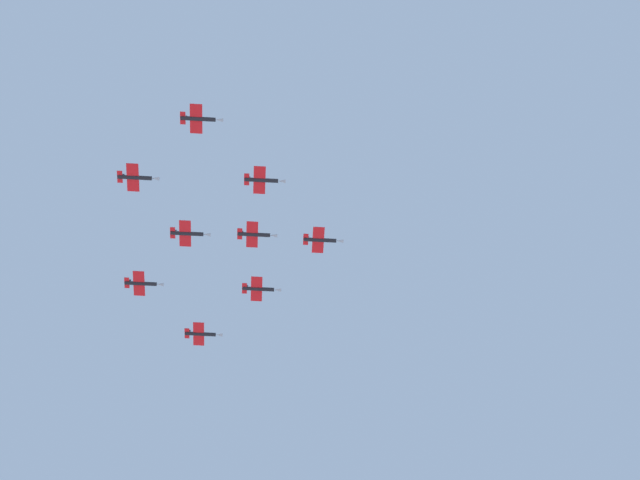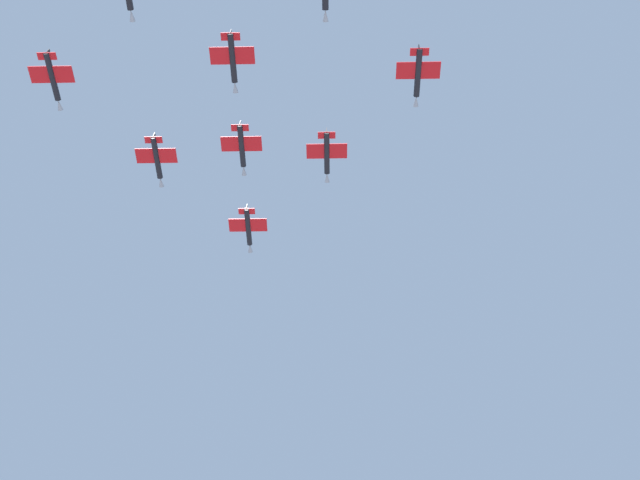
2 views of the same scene
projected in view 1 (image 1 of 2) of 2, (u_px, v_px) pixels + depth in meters
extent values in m
cylinder|color=black|center=(320.00, 240.00, 234.81)|extent=(8.47, 4.52, 1.07)
cone|color=#9EA3AD|center=(340.00, 241.00, 234.94)|extent=(2.20, 1.72, 1.02)
cube|color=red|center=(318.00, 240.00, 234.75)|extent=(6.01, 8.41, 0.18)
cube|color=red|center=(306.00, 239.00, 234.71)|extent=(2.59, 3.59, 0.18)
cube|color=black|center=(306.00, 238.00, 235.49)|extent=(1.49, 0.77, 1.76)
cylinder|color=black|center=(258.00, 289.00, 241.93)|extent=(8.47, 4.52, 1.07)
cone|color=#9EA3AD|center=(278.00, 290.00, 242.07)|extent=(2.20, 1.72, 1.02)
cube|color=red|center=(257.00, 289.00, 241.87)|extent=(6.01, 8.41, 0.18)
cube|color=red|center=(244.00, 288.00, 241.83)|extent=(2.59, 3.59, 0.18)
cube|color=black|center=(245.00, 287.00, 242.61)|extent=(1.49, 0.77, 1.76)
cylinder|color=black|center=(261.00, 180.00, 227.78)|extent=(8.47, 4.52, 1.07)
cone|color=#9EA3AD|center=(282.00, 181.00, 227.92)|extent=(2.20, 1.72, 1.02)
cube|color=red|center=(259.00, 180.00, 227.73)|extent=(6.01, 8.41, 0.18)
cube|color=red|center=(247.00, 179.00, 227.68)|extent=(2.59, 3.59, 0.18)
cube|color=black|center=(247.00, 178.00, 228.47)|extent=(1.49, 0.77, 1.76)
cylinder|color=black|center=(254.00, 235.00, 235.53)|extent=(8.47, 4.52, 1.07)
cone|color=#9EA3AD|center=(274.00, 235.00, 235.67)|extent=(2.20, 1.72, 1.02)
cube|color=red|center=(252.00, 234.00, 235.48)|extent=(6.01, 8.41, 0.18)
cube|color=red|center=(240.00, 234.00, 235.43)|extent=(2.59, 3.59, 0.18)
cube|color=black|center=(240.00, 232.00, 236.22)|extent=(1.49, 0.77, 1.76)
cylinder|color=black|center=(200.00, 334.00, 249.56)|extent=(8.47, 4.52, 1.07)
cone|color=#9EA3AD|center=(219.00, 335.00, 249.69)|extent=(2.20, 1.72, 1.02)
cube|color=red|center=(199.00, 334.00, 249.50)|extent=(6.01, 8.41, 0.18)
cube|color=red|center=(187.00, 333.00, 249.46)|extent=(2.59, 3.59, 0.18)
cube|color=black|center=(188.00, 332.00, 250.24)|extent=(1.49, 0.77, 1.76)
cylinder|color=black|center=(198.00, 119.00, 219.14)|extent=(8.47, 4.52, 1.07)
cone|color=#9EA3AD|center=(219.00, 120.00, 219.28)|extent=(2.20, 1.72, 1.02)
cube|color=red|center=(196.00, 119.00, 219.08)|extent=(6.01, 8.41, 0.18)
cube|color=red|center=(183.00, 118.00, 219.04)|extent=(2.59, 3.59, 0.18)
cube|color=black|center=(184.00, 117.00, 219.82)|extent=(1.49, 0.77, 1.76)
cylinder|color=black|center=(187.00, 234.00, 233.87)|extent=(8.47, 4.52, 1.07)
cone|color=#9EA3AD|center=(207.00, 235.00, 234.01)|extent=(2.20, 1.72, 1.02)
cube|color=red|center=(185.00, 234.00, 233.81)|extent=(6.01, 8.41, 0.18)
cube|color=red|center=(173.00, 233.00, 233.77)|extent=(2.59, 3.59, 0.18)
cube|color=black|center=(173.00, 231.00, 234.55)|extent=(1.49, 0.77, 1.76)
cylinder|color=black|center=(141.00, 283.00, 241.05)|extent=(8.47, 4.52, 1.07)
cone|color=#9EA3AD|center=(160.00, 284.00, 241.19)|extent=(2.20, 1.72, 1.02)
cube|color=red|center=(139.00, 283.00, 241.00)|extent=(6.01, 8.41, 0.18)
cube|color=red|center=(127.00, 283.00, 240.95)|extent=(2.59, 3.59, 0.18)
cube|color=black|center=(128.00, 281.00, 241.74)|extent=(1.49, 0.77, 1.76)
cylinder|color=black|center=(135.00, 178.00, 224.77)|extent=(8.47, 4.52, 1.07)
cone|color=#9EA3AD|center=(156.00, 179.00, 224.91)|extent=(2.20, 1.72, 1.02)
cube|color=red|center=(133.00, 177.00, 224.72)|extent=(6.01, 8.41, 0.18)
cube|color=red|center=(120.00, 177.00, 224.68)|extent=(2.59, 3.59, 0.18)
cube|color=black|center=(121.00, 175.00, 225.46)|extent=(1.49, 0.77, 1.76)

